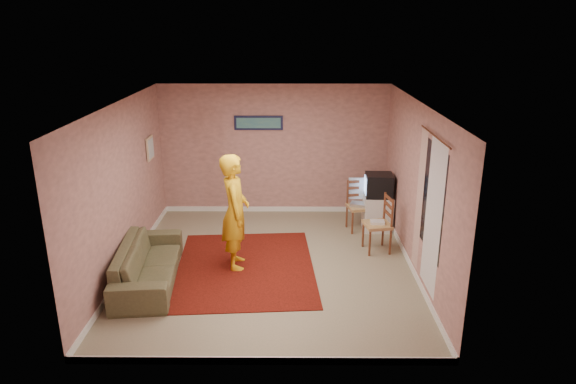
{
  "coord_description": "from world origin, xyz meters",
  "views": [
    {
      "loc": [
        0.33,
        -7.43,
        3.74
      ],
      "look_at": [
        0.29,
        0.6,
        1.05
      ],
      "focal_mm": 32.0,
      "sensor_mm": 36.0,
      "label": 1
    }
  ],
  "objects_px": {
    "chair_b": "(378,218)",
    "person": "(235,212)",
    "tv_cabinet": "(377,213)",
    "crt_tv": "(379,185)",
    "chair_a": "(360,201)",
    "sofa": "(148,263)"
  },
  "relations": [
    {
      "from": "tv_cabinet",
      "to": "sofa",
      "type": "bearing_deg",
      "value": -151.16
    },
    {
      "from": "sofa",
      "to": "person",
      "type": "bearing_deg",
      "value": -72.86
    },
    {
      "from": "tv_cabinet",
      "to": "chair_b",
      "type": "bearing_deg",
      "value": -99.49
    },
    {
      "from": "person",
      "to": "chair_a",
      "type": "bearing_deg",
      "value": -61.35
    },
    {
      "from": "crt_tv",
      "to": "person",
      "type": "xyz_separation_m",
      "value": [
        -2.48,
        -1.53,
        0.05
      ]
    },
    {
      "from": "tv_cabinet",
      "to": "person",
      "type": "distance_m",
      "value": 2.98
    },
    {
      "from": "chair_b",
      "to": "person",
      "type": "distance_m",
      "value": 2.42
    },
    {
      "from": "tv_cabinet",
      "to": "person",
      "type": "xyz_separation_m",
      "value": [
        -2.49,
        -1.53,
        0.59
      ]
    },
    {
      "from": "tv_cabinet",
      "to": "crt_tv",
      "type": "xyz_separation_m",
      "value": [
        -0.0,
        0.0,
        0.54
      ]
    },
    {
      "from": "chair_b",
      "to": "person",
      "type": "bearing_deg",
      "value": -85.38
    },
    {
      "from": "person",
      "to": "chair_b",
      "type": "bearing_deg",
      "value": -82.29
    },
    {
      "from": "chair_a",
      "to": "person",
      "type": "bearing_deg",
      "value": -156.74
    },
    {
      "from": "chair_b",
      "to": "chair_a",
      "type": "bearing_deg",
      "value": -178.06
    },
    {
      "from": "chair_a",
      "to": "tv_cabinet",
      "type": "bearing_deg",
      "value": -7.33
    },
    {
      "from": "tv_cabinet",
      "to": "chair_a",
      "type": "distance_m",
      "value": 0.42
    },
    {
      "from": "tv_cabinet",
      "to": "crt_tv",
      "type": "bearing_deg",
      "value": 177.32
    },
    {
      "from": "crt_tv",
      "to": "person",
      "type": "height_order",
      "value": "person"
    },
    {
      "from": "chair_b",
      "to": "sofa",
      "type": "bearing_deg",
      "value": -82.14
    },
    {
      "from": "tv_cabinet",
      "to": "chair_a",
      "type": "height_order",
      "value": "chair_a"
    },
    {
      "from": "person",
      "to": "crt_tv",
      "type": "bearing_deg",
      "value": -64.74
    },
    {
      "from": "tv_cabinet",
      "to": "crt_tv",
      "type": "relative_size",
      "value": 1.28
    },
    {
      "from": "crt_tv",
      "to": "chair_a",
      "type": "height_order",
      "value": "crt_tv"
    }
  ]
}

